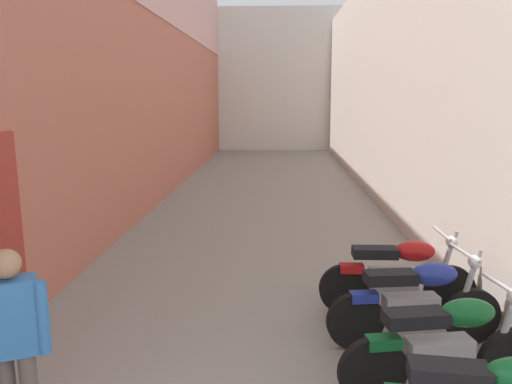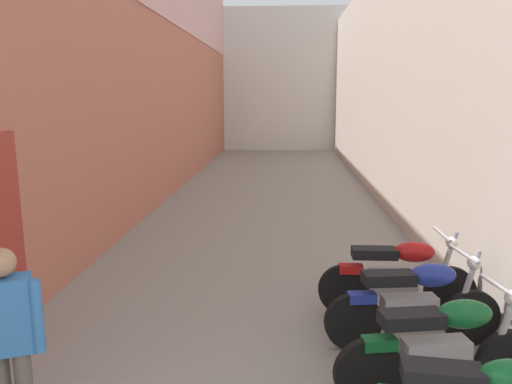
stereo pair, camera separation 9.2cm
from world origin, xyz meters
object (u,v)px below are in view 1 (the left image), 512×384
Objects in this scene: motorcycle_third at (416,300)px; pedestrian_by_doorway at (13,340)px; motorcycle_second at (446,344)px; motorcycle_fourth at (398,274)px.

pedestrian_by_doorway is (-3.25, -1.79, 0.42)m from motorcycle_third.
motorcycle_third is at bearing 90.00° from motorcycle_second.
motorcycle_third is 1.17× the size of pedestrian_by_doorway.
motorcycle_fourth is (0.00, 1.70, 0.00)m from motorcycle_second.
motorcycle_second is 1.70m from motorcycle_fourth.
pedestrian_by_doorway is (-3.25, -0.87, 0.42)m from motorcycle_second.
pedestrian_by_doorway is (-3.25, -2.58, 0.42)m from motorcycle_fourth.
motorcycle_second is 0.92m from motorcycle_third.
motorcycle_third is 3.73m from pedestrian_by_doorway.
motorcycle_third is 0.78m from motorcycle_fourth.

